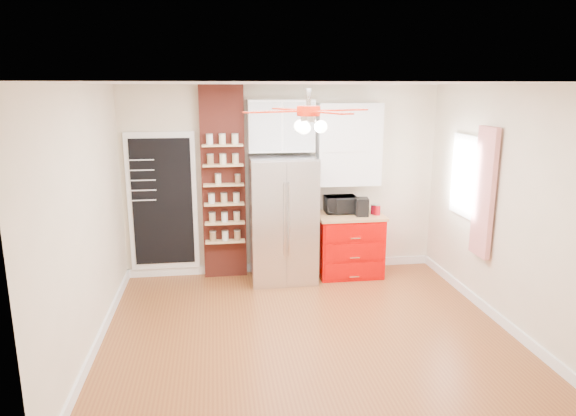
{
  "coord_description": "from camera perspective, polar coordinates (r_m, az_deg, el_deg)",
  "views": [
    {
      "loc": [
        -0.95,
        -5.19,
        2.67
      ],
      "look_at": [
        -0.08,
        0.9,
        1.21
      ],
      "focal_mm": 32.0,
      "sensor_mm": 36.0,
      "label": 1
    }
  ],
  "objects": [
    {
      "name": "window",
      "position": [
        6.96,
        19.22,
        3.34
      ],
      "size": [
        0.04,
        0.75,
        1.05
      ],
      "primitive_type": "cube",
      "color": "white",
      "rests_on": "wall_right"
    },
    {
      "name": "upper_glass_cabinet",
      "position": [
        7.1,
        -0.81,
        9.14
      ],
      "size": [
        0.9,
        0.35,
        0.7
      ],
      "primitive_type": "cube",
      "color": "white",
      "rests_on": "wall_back"
    },
    {
      "name": "wall_right",
      "position": [
        6.24,
        22.97,
        0.06
      ],
      "size": [
        0.02,
        4.0,
        2.7
      ],
      "primitive_type": "cube",
      "color": "beige",
      "rests_on": "floor"
    },
    {
      "name": "fridge",
      "position": [
        7.11,
        -0.57,
        -1.28
      ],
      "size": [
        0.9,
        0.7,
        1.75
      ],
      "primitive_type": "cube",
      "color": "silver",
      "rests_on": "floor"
    },
    {
      "name": "pantry_jar_oats",
      "position": [
        7.06,
        -7.77,
        3.19
      ],
      "size": [
        0.09,
        0.09,
        0.13
      ],
      "primitive_type": "cylinder",
      "rotation": [
        0.0,
        0.0,
        0.07
      ],
      "color": "beige",
      "rests_on": "brick_pillar"
    },
    {
      "name": "pantry_jar_beans",
      "position": [
        7.1,
        -5.61,
        3.22
      ],
      "size": [
        0.11,
        0.11,
        0.12
      ],
      "primitive_type": "cylinder",
      "rotation": [
        0.0,
        0.0,
        -0.39
      ],
      "color": "#846043",
      "rests_on": "brick_pillar"
    },
    {
      "name": "curtain",
      "position": [
        6.48,
        20.95,
        1.61
      ],
      "size": [
        0.06,
        0.4,
        1.55
      ],
      "primitive_type": "cube",
      "color": "red",
      "rests_on": "wall_right"
    },
    {
      "name": "ceiling",
      "position": [
        5.28,
        2.33,
        13.66
      ],
      "size": [
        4.5,
        4.5,
        0.0
      ],
      "primitive_type": "plane",
      "color": "white",
      "rests_on": "wall_back"
    },
    {
      "name": "wall_back",
      "position": [
        7.38,
        -0.57,
        3.03
      ],
      "size": [
        4.5,
        0.02,
        2.7
      ],
      "primitive_type": "cube",
      "color": "beige",
      "rests_on": "floor"
    },
    {
      "name": "brick_pillar",
      "position": [
        7.24,
        -7.19,
        2.73
      ],
      "size": [
        0.6,
        0.16,
        2.7
      ],
      "primitive_type": "cube",
      "color": "maroon",
      "rests_on": "floor"
    },
    {
      "name": "canister_left",
      "position": [
        7.35,
        9.86,
        -0.24
      ],
      "size": [
        0.12,
        0.12,
        0.14
      ],
      "primitive_type": "cylinder",
      "rotation": [
        0.0,
        0.0,
        -0.42
      ],
      "color": "#AC0913",
      "rests_on": "red_cabinet"
    },
    {
      "name": "ceiling_fan",
      "position": [
        5.29,
        2.3,
        10.67
      ],
      "size": [
        1.4,
        1.4,
        0.44
      ],
      "color": "silver",
      "rests_on": "ceiling"
    },
    {
      "name": "red_cabinet",
      "position": [
        7.46,
        6.81,
        -4.05
      ],
      "size": [
        0.94,
        0.64,
        0.9
      ],
      "color": "#C50100",
      "rests_on": "floor"
    },
    {
      "name": "canister_right",
      "position": [
        7.41,
        9.61,
        -0.17
      ],
      "size": [
        0.13,
        0.13,
        0.13
      ],
      "primitive_type": "cylinder",
      "rotation": [
        0.0,
        0.0,
        -0.19
      ],
      "color": "#A20921",
      "rests_on": "red_cabinet"
    },
    {
      "name": "toaster_oven",
      "position": [
        7.39,
        5.85,
        0.39
      ],
      "size": [
        0.45,
        0.31,
        0.25
      ],
      "primitive_type": "imported",
      "rotation": [
        0.0,
        0.0,
        0.02
      ],
      "color": "black",
      "rests_on": "red_cabinet"
    },
    {
      "name": "wall_left",
      "position": [
        5.51,
        -21.49,
        -1.45
      ],
      "size": [
        0.02,
        4.0,
        2.7
      ],
      "primitive_type": "cube",
      "color": "beige",
      "rests_on": "floor"
    },
    {
      "name": "chalkboard",
      "position": [
        7.36,
        -13.76,
        0.65
      ],
      "size": [
        0.95,
        0.05,
        1.95
      ],
      "color": "white",
      "rests_on": "wall_back"
    },
    {
      "name": "floor",
      "position": [
        5.92,
        2.08,
        -13.49
      ],
      "size": [
        4.5,
        4.5,
        0.0
      ],
      "primitive_type": "plane",
      "color": "brown",
      "rests_on": "ground"
    },
    {
      "name": "upper_shelf_unit",
      "position": [
        7.33,
        6.77,
        7.02
      ],
      "size": [
        0.9,
        0.3,
        1.15
      ],
      "primitive_type": "cube",
      "color": "white",
      "rests_on": "wall_back"
    },
    {
      "name": "wall_front",
      "position": [
        3.58,
        7.96,
        -8.39
      ],
      "size": [
        4.5,
        0.02,
        2.7
      ],
      "primitive_type": "cube",
      "color": "beige",
      "rests_on": "floor"
    },
    {
      "name": "coffee_maker",
      "position": [
        7.26,
        8.19,
        0.13
      ],
      "size": [
        0.2,
        0.22,
        0.25
      ],
      "primitive_type": "cube",
      "rotation": [
        0.0,
        0.0,
        -0.12
      ],
      "color": "black",
      "rests_on": "red_cabinet"
    }
  ]
}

